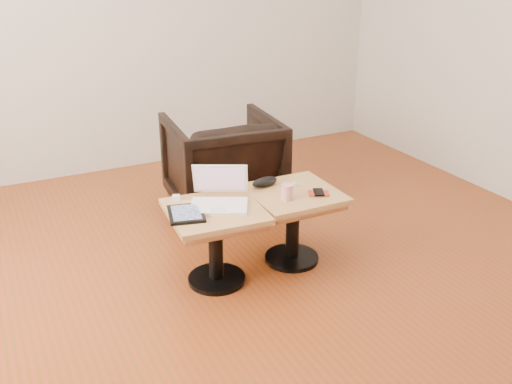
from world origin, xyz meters
name	(u,v)px	position (x,y,z in m)	size (l,w,h in m)	color
room_shell	(256,38)	(0.00, 0.00, 1.35)	(4.52, 4.52, 2.71)	brown
side_table_left	(215,228)	(-0.14, 0.21, 0.33)	(0.53, 0.53, 0.45)	black
side_table_right	(293,209)	(0.35, 0.22, 0.33)	(0.50, 0.50, 0.45)	black
laptop	(219,197)	(-0.09, 0.26, 0.49)	(0.40, 0.40, 0.20)	white
tablet	(186,214)	(-0.30, 0.20, 0.45)	(0.23, 0.27, 0.02)	black
charging_adapter	(176,198)	(-0.28, 0.42, 0.46)	(0.04, 0.04, 0.02)	white
glasses_case	(265,182)	(0.24, 0.37, 0.47)	(0.17, 0.07, 0.05)	black
striped_cup	(287,192)	(0.27, 0.15, 0.49)	(0.07, 0.07, 0.09)	#DF3C52
earbuds_tangle	(294,185)	(0.40, 0.30, 0.45)	(0.08, 0.05, 0.02)	white
phone_on_sleeve	(319,193)	(0.46, 0.13, 0.45)	(0.14, 0.12, 0.01)	#A32616
armchair	(223,163)	(0.29, 1.10, 0.34)	(0.72, 0.74, 0.68)	black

